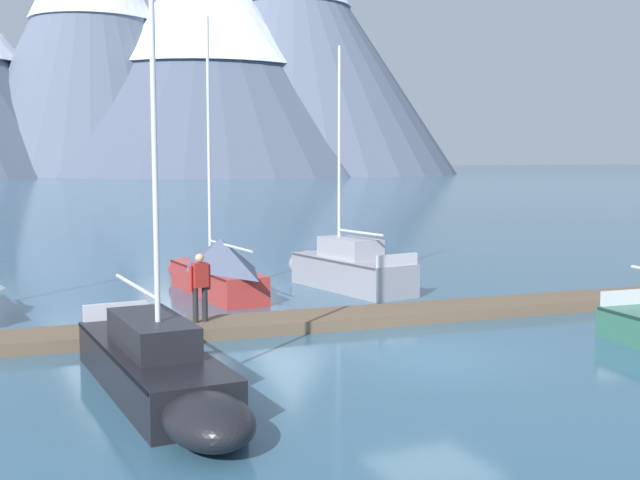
{
  "coord_description": "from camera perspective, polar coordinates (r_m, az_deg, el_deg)",
  "views": [
    {
      "loc": [
        -9.38,
        -14.76,
        4.32
      ],
      "look_at": [
        0.0,
        6.0,
        2.0
      ],
      "focal_mm": 45.79,
      "sensor_mm": 36.0,
      "label": 1
    }
  ],
  "objects": [
    {
      "name": "ground_plane",
      "position": [
        18.01,
        7.97,
        -8.12
      ],
      "size": [
        700.0,
        700.0,
        0.0
      ],
      "primitive_type": "plane",
      "color": "#335B75"
    },
    {
      "name": "sailboat_mid_dock_port",
      "position": [
        26.0,
        -7.43,
        -1.88
      ],
      "size": [
        1.82,
        7.0,
        8.69
      ],
      "color": "#B2332D",
      "rests_on": "ground"
    },
    {
      "name": "sailboat_mid_dock_starboard",
      "position": [
        27.0,
        1.73,
        -1.94
      ],
      "size": [
        2.42,
        5.98,
        7.93
      ],
      "color": "#93939E",
      "rests_on": "ground"
    },
    {
      "name": "dock",
      "position": [
        21.38,
        2.22,
        -5.45
      ],
      "size": [
        24.66,
        3.53,
        0.3
      ],
      "color": "brown",
      "rests_on": "ground"
    },
    {
      "name": "mountain_north_horn",
      "position": [
        214.69,
        -1.89,
        13.4
      ],
      "size": [
        83.97,
        83.97,
        63.64
      ],
      "color": "slate",
      "rests_on": "ground"
    },
    {
      "name": "mountain_rear_spur",
      "position": [
        207.47,
        -7.92,
        12.76
      ],
      "size": [
        92.8,
        92.8,
        55.37
      ],
      "color": "#4C566B",
      "rests_on": "ground"
    },
    {
      "name": "mountain_east_summit",
      "position": [
        205.93,
        -15.61,
        14.07
      ],
      "size": [
        61.8,
        61.8,
        65.88
      ],
      "color": "slate",
      "rests_on": "ground"
    },
    {
      "name": "person_on_dock",
      "position": [
        20.1,
        -8.4,
        -3.0
      ],
      "size": [
        0.58,
        0.3,
        1.69
      ],
      "color": "#232328",
      "rests_on": "dock"
    },
    {
      "name": "sailboat_second_berth",
      "position": [
        15.01,
        -11.16,
        -8.78
      ],
      "size": [
        1.79,
        7.32,
        9.18
      ],
      "color": "black",
      "rests_on": "ground"
    }
  ]
}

